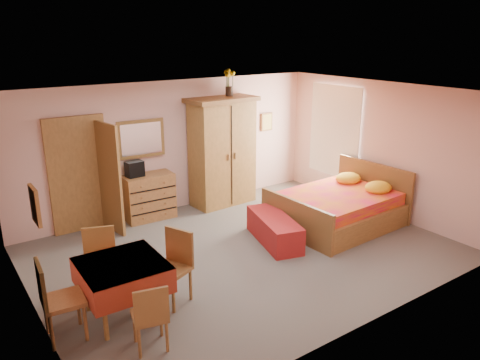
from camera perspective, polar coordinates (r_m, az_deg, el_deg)
floor at (r=7.85m, az=0.66°, el=-8.71°), size 6.50×6.50×0.00m
ceiling at (r=7.09m, az=0.74°, el=10.49°), size 6.50×6.50×0.00m
wall_back at (r=9.44m, az=-8.20°, el=4.08°), size 6.50×0.10×2.60m
wall_front at (r=5.65m, az=15.72°, el=-5.77°), size 6.50×0.10×2.60m
wall_left at (r=6.17m, az=-24.72°, el=-4.75°), size 0.10×5.00×2.60m
wall_right at (r=9.57m, az=16.76°, el=3.68°), size 0.10×5.00×2.60m
doorway at (r=8.82m, az=-19.07°, el=0.47°), size 1.06×0.12×2.15m
window at (r=10.27m, az=11.48°, el=5.86°), size 0.08×1.40×1.95m
picture_left at (r=5.49m, az=-23.73°, el=-2.86°), size 0.04×0.32×0.42m
picture_back at (r=10.60m, az=3.27°, el=7.09°), size 0.30×0.04×0.40m
chest_of_drawers at (r=9.19m, az=-11.01°, el=-2.01°), size 0.96×0.51×0.89m
wall_mirror at (r=9.07m, az=-11.97°, el=4.95°), size 0.92×0.11×0.72m
stereo at (r=8.95m, az=-12.74°, el=1.33°), size 0.33×0.25×0.29m
floor_lamp at (r=9.59m, az=-5.34°, el=2.46°), size 0.32×0.32×1.97m
wardrobe at (r=9.67m, az=-2.16°, el=3.46°), size 1.47×0.82×2.24m
sunflower_vase at (r=9.59m, az=-1.33°, el=11.78°), size 0.23×0.23×0.54m
bed at (r=8.87m, az=11.74°, el=-2.29°), size 2.30×1.84×1.03m
bench at (r=8.12m, az=4.19°, el=-6.02°), size 0.86×1.46×0.46m
dining_table at (r=6.25m, az=-14.00°, el=-12.80°), size 1.03×1.03×0.74m
chair_south at (r=5.60m, az=-10.98°, el=-15.83°), size 0.46×0.46×0.85m
chair_north at (r=6.70m, az=-16.68°, el=-9.85°), size 0.55×0.55×0.94m
chair_west at (r=5.98m, az=-20.76°, el=-13.46°), size 0.50×0.50×1.02m
chair_east at (r=6.34m, az=-8.47°, el=-10.67°), size 0.59×0.59×0.99m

